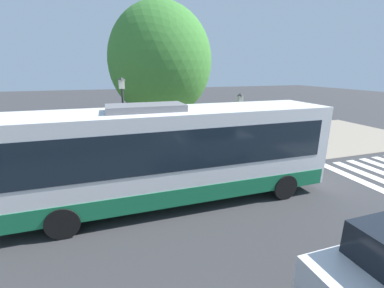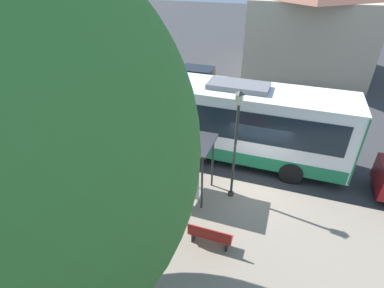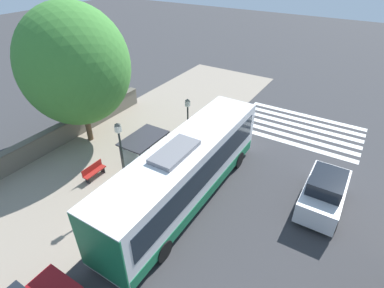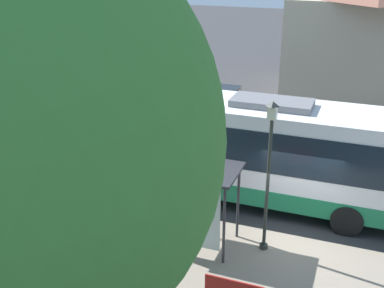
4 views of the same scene
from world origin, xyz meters
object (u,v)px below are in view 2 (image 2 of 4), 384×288
object	(u,v)px
bus_shelter	(177,150)
bus	(217,118)
street_lamp_far	(236,139)
bench	(210,235)
street_lamp_near	(114,121)
pedestrian	(108,132)
parked_car_far_lane	(196,83)
shade_tree	(10,150)

from	to	relation	value
bus_shelter	bus	bearing A→B (deg)	-11.18
street_lamp_far	bench	bearing A→B (deg)	177.62
street_lamp_near	street_lamp_far	distance (m)	5.49
street_lamp_far	bus	bearing A→B (deg)	26.81
pedestrian	street_lamp_near	distance (m)	1.82
pedestrian	parked_car_far_lane	xyz separation A→B (m)	(7.94, -1.87, -0.04)
pedestrian	street_lamp_near	xyz separation A→B (m)	(-0.82, -1.08, 1.21)
street_lamp_far	street_lamp_near	bearing A→B (deg)	85.09
street_lamp_far	parked_car_far_lane	xyz separation A→B (m)	(9.23, 4.66, -1.69)
shade_tree	bench	bearing A→B (deg)	-39.37
shade_tree	parked_car_far_lane	size ratio (longest dim) A/B	2.20
parked_car_far_lane	shade_tree	bearing A→B (deg)	-173.77
bus	street_lamp_far	size ratio (longest dim) A/B	2.59
bench	parked_car_far_lane	bearing A→B (deg)	20.83
bus_shelter	street_lamp_near	distance (m)	3.48
bench	parked_car_far_lane	size ratio (longest dim) A/B	0.36
street_lamp_near	street_lamp_far	xyz separation A→B (m)	(-0.47, -5.45, 0.44)
bench	street_lamp_near	bearing A→B (deg)	59.19
pedestrian	street_lamp_far	world-z (taller)	street_lamp_far
pedestrian	street_lamp_near	bearing A→B (deg)	-127.48
bus	street_lamp_near	xyz separation A→B (m)	(-2.40, 4.00, 0.33)
bus	street_lamp_far	xyz separation A→B (m)	(-2.87, -1.45, 0.77)
pedestrian	parked_car_far_lane	distance (m)	8.16
bus	pedestrian	size ratio (longest dim) A/B	6.67
street_lamp_near	parked_car_far_lane	xyz separation A→B (m)	(8.76, -0.79, -1.26)
street_lamp_near	pedestrian	bearing A→B (deg)	52.52
parked_car_far_lane	pedestrian	bearing A→B (deg)	166.75
street_lamp_far	bus_shelter	bearing A→B (deg)	104.28
pedestrian	street_lamp_near	size ratio (longest dim) A/B	0.47
bus	bench	world-z (taller)	bus
street_lamp_far	parked_car_far_lane	size ratio (longest dim) A/B	1.10
bus_shelter	bench	bearing A→B (deg)	-137.19
street_lamp_far	shade_tree	distance (m)	7.38
bus	bench	distance (m)	5.93
street_lamp_near	shade_tree	size ratio (longest dim) A/B	0.42
street_lamp_near	bench	bearing A→B (deg)	-120.81
bus	parked_car_far_lane	world-z (taller)	bus
pedestrian	street_lamp_near	world-z (taller)	street_lamp_near
pedestrian	shade_tree	xyz separation A→B (m)	(-7.49, -3.56, 4.33)
pedestrian	shade_tree	size ratio (longest dim) A/B	0.19
bus_shelter	street_lamp_far	world-z (taller)	street_lamp_far
bus_shelter	bench	xyz separation A→B (m)	(-2.17, -2.01, -1.60)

